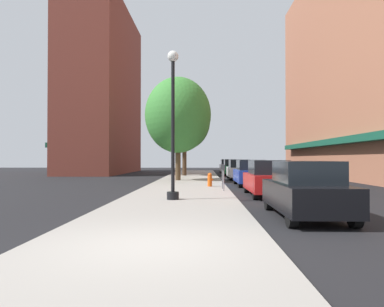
{
  "coord_description": "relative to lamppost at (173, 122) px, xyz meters",
  "views": [
    {
      "loc": [
        1.0,
        -6.83,
        1.73
      ],
      "look_at": [
        0.2,
        20.2,
        2.11
      ],
      "focal_mm": 34.27,
      "sensor_mm": 36.0,
      "label": 1
    }
  ],
  "objects": [
    {
      "name": "ground_plane",
      "position": [
        4.18,
        10.38,
        -3.2
      ],
      "size": [
        90.0,
        90.0,
        0.0
      ],
      "primitive_type": "plane",
      "color": "black"
    },
    {
      "name": "parking_meter_far",
      "position": [
        2.23,
        3.91,
        -2.25
      ],
      "size": [
        0.14,
        0.09,
        1.31
      ],
      "color": "slate",
      "rests_on": "sidewalk_slab"
    },
    {
      "name": "car_blue",
      "position": [
        4.18,
        8.9,
        -2.39
      ],
      "size": [
        1.8,
        4.3,
        1.66
      ],
      "rotation": [
        0.0,
        0.0,
        -0.04
      ],
      "color": "black",
      "rests_on": "ground"
    },
    {
      "name": "car_black",
      "position": [
        4.18,
        -3.66,
        -2.39
      ],
      "size": [
        1.8,
        4.3,
        1.66
      ],
      "rotation": [
        0.0,
        0.0,
        0.03
      ],
      "color": "black",
      "rests_on": "ground"
    },
    {
      "name": "building_right_brick",
      "position": [
        15.17,
        14.38,
        7.17
      ],
      "size": [
        6.8,
        40.0,
        20.78
      ],
      "color": "#9E6047",
      "rests_on": "ground"
    },
    {
      "name": "lamppost",
      "position": [
        0.0,
        0.0,
        0.0
      ],
      "size": [
        0.48,
        0.48,
        5.9
      ],
      "color": "black",
      "rests_on": "sidewalk_slab"
    },
    {
      "name": "car_silver",
      "position": [
        4.18,
        29.85,
        -2.39
      ],
      "size": [
        1.8,
        4.3,
        1.66
      ],
      "rotation": [
        0.0,
        0.0,
        -0.0
      ],
      "color": "black",
      "rests_on": "ground"
    },
    {
      "name": "tree_mid",
      "position": [
        -0.68,
        12.97,
        1.8
      ],
      "size": [
        4.96,
        4.96,
        7.74
      ],
      "color": "#4C3823",
      "rests_on": "sidewalk_slab"
    },
    {
      "name": "car_white",
      "position": [
        4.18,
        15.99,
        -2.39
      ],
      "size": [
        1.8,
        4.3,
        1.66
      ],
      "rotation": [
        0.0,
        0.0,
        -0.03
      ],
      "color": "black",
      "rests_on": "ground"
    },
    {
      "name": "fire_hydrant",
      "position": [
        1.59,
        6.82,
        -2.68
      ],
      "size": [
        0.33,
        0.26,
        0.79
      ],
      "color": "#E05614",
      "rests_on": "sidewalk_slab"
    },
    {
      "name": "car_green",
      "position": [
        4.18,
        23.35,
        -2.39
      ],
      "size": [
        1.8,
        4.3,
        1.66
      ],
      "rotation": [
        0.0,
        0.0,
        -0.02
      ],
      "color": "black",
      "rests_on": "ground"
    },
    {
      "name": "tree_near",
      "position": [
        -0.58,
        20.64,
        2.21
      ],
      "size": [
        4.97,
        4.97,
        8.16
      ],
      "color": "#422D1E",
      "rests_on": "sidewalk_slab"
    },
    {
      "name": "parking_meter_near",
      "position": [
        2.23,
        5.15,
        -2.25
      ],
      "size": [
        0.14,
        0.09,
        1.31
      ],
      "color": "slate",
      "rests_on": "sidewalk_slab"
    },
    {
      "name": "car_red",
      "position": [
        4.18,
        2.55,
        -2.39
      ],
      "size": [
        1.8,
        4.3,
        1.66
      ],
      "rotation": [
        0.0,
        0.0,
        0.01
      ],
      "color": "black",
      "rests_on": "ground"
    },
    {
      "name": "building_far_background",
      "position": [
        -10.83,
        29.38,
        6.6
      ],
      "size": [
        6.8,
        18.0,
        19.65
      ],
      "color": "brown",
      "rests_on": "ground"
    },
    {
      "name": "sidewalk_slab",
      "position": [
        0.18,
        11.38,
        -3.14
      ],
      "size": [
        4.8,
        50.0,
        0.12
      ],
      "primitive_type": "cube",
      "color": "gray",
      "rests_on": "ground"
    }
  ]
}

